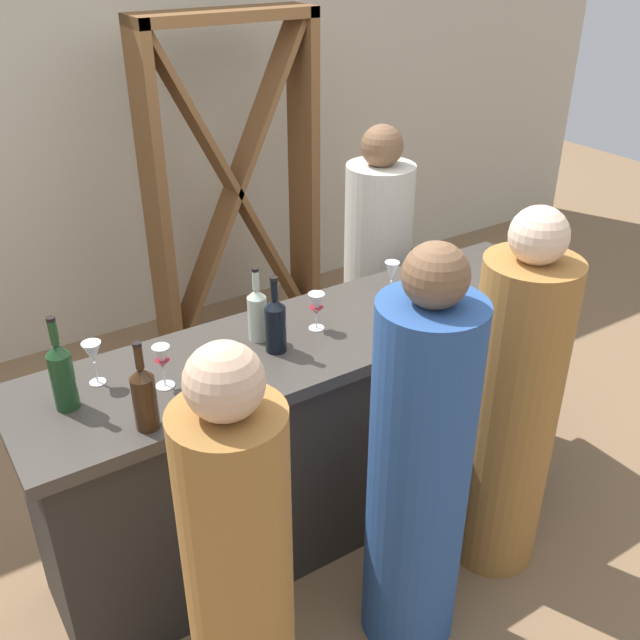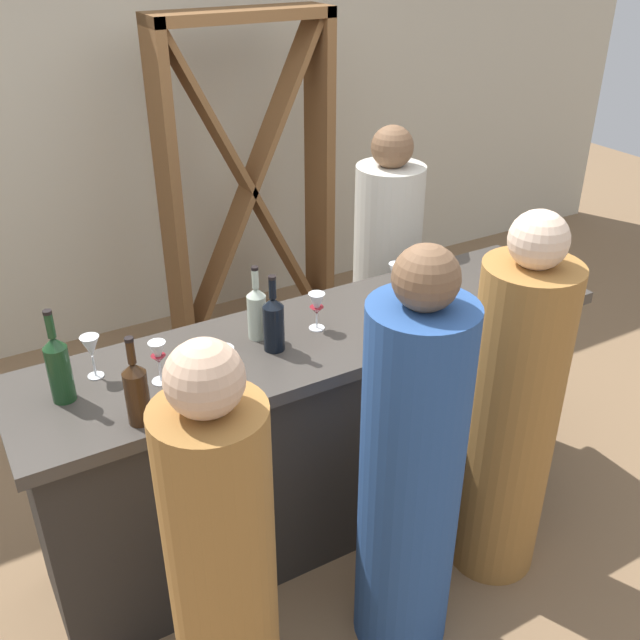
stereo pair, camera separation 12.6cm
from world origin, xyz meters
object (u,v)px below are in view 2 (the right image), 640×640
object	(u,v)px
wine_glass_near_center	(512,266)
wine_bottle_leftmost_olive_green	(59,367)
wine_glass_far_center	(396,275)
person_center_guest	(223,576)
person_server_behind	(385,286)
wine_bottle_center_clear_pale	(257,311)
wine_glass_near_left	(223,361)
wine_rack	(249,189)
person_left_guest	(410,479)
wine_glass_near_right	(158,355)
wine_bottle_second_right_near_black	(274,322)
person_right_guest	(510,418)
wine_glass_far_right	(91,348)
wine_glass_far_left	(317,306)
water_pitcher	(424,283)
wine_bottle_second_left_amber_brown	(137,391)

from	to	relation	value
wine_glass_near_center	wine_bottle_leftmost_olive_green	bearing A→B (deg)	176.82
wine_glass_far_center	person_center_guest	bearing A→B (deg)	-145.67
wine_glass_far_center	person_server_behind	xyz separation A→B (m)	(0.33, 0.53, -0.36)
wine_bottle_center_clear_pale	wine_glass_near_left	bearing A→B (deg)	-132.95
wine_glass_near_left	person_center_guest	size ratio (longest dim) A/B	0.11
person_center_guest	wine_bottle_leftmost_olive_green	bearing A→B (deg)	-2.41
wine_rack	wine_glass_far_center	size ratio (longest dim) A/B	12.38
wine_glass_far_center	person_left_guest	xyz separation A→B (m)	(-0.45, -0.75, -0.35)
wine_glass_near_center	wine_glass_near_right	distance (m)	1.58
wine_bottle_center_clear_pale	wine_bottle_second_right_near_black	world-z (taller)	wine_bottle_second_right_near_black
wine_glass_near_left	person_center_guest	xyz separation A→B (m)	(-0.25, -0.50, -0.39)
person_right_guest	wine_glass_near_left	bearing A→B (deg)	76.06
wine_glass_far_right	wine_glass_near_left	bearing A→B (deg)	-40.89
wine_glass_near_left	person_left_guest	distance (m)	0.74
wine_glass_far_center	wine_glass_far_right	distance (m)	1.26
wine_rack	wine_glass_near_left	bearing A→B (deg)	-117.28
wine_glass_near_left	wine_glass_near_right	xyz separation A→B (m)	(-0.17, 0.16, -0.01)
wine_glass_near_center	person_center_guest	distance (m)	1.81
wine_rack	wine_glass_far_left	xyz separation A→B (m)	(-0.46, -1.62, 0.08)
wine_bottle_second_right_near_black	water_pitcher	size ratio (longest dim) A/B	1.47
wine_bottle_second_right_near_black	water_pitcher	world-z (taller)	wine_bottle_second_right_near_black
wine_glass_near_right	wine_rack	bearing A→B (deg)	56.25
wine_glass_near_left	person_left_guest	size ratio (longest dim) A/B	0.11
wine_glass_far_right	person_server_behind	xyz separation A→B (m)	(1.60, 0.50, -0.37)
wine_glass_far_center	person_right_guest	xyz separation A→B (m)	(0.10, -0.65, -0.36)
wine_bottle_leftmost_olive_green	person_right_guest	world-z (taller)	person_right_guest
wine_glass_near_right	wine_bottle_second_left_amber_brown	bearing A→B (deg)	-125.54
wine_bottle_second_right_near_black	person_center_guest	distance (m)	0.93
wine_bottle_second_left_amber_brown	wine_bottle_second_right_near_black	size ratio (longest dim) A/B	1.03
person_left_guest	person_server_behind	xyz separation A→B (m)	(0.78, 1.28, -0.02)
wine_bottle_center_clear_pale	wine_glass_near_center	size ratio (longest dim) A/B	2.13
wine_glass_far_center	person_server_behind	size ratio (longest dim) A/B	0.10
wine_bottle_second_right_near_black	water_pitcher	xyz separation A→B (m)	(0.70, 0.00, -0.01)
wine_bottle_second_left_amber_brown	person_right_guest	world-z (taller)	person_right_guest
wine_rack	person_right_guest	world-z (taller)	wine_rack
water_pitcher	person_left_guest	world-z (taller)	person_left_guest
wine_rack	person_server_behind	xyz separation A→B (m)	(0.29, -1.03, -0.27)
wine_glass_far_left	person_left_guest	world-z (taller)	person_left_guest
wine_glass_near_center	person_right_guest	xyz separation A→B (m)	(-0.41, -0.49, -0.35)
wine_bottle_center_clear_pale	person_server_behind	distance (m)	1.18
wine_bottle_leftmost_olive_green	person_left_guest	size ratio (longest dim) A/B	0.21
wine_bottle_second_left_amber_brown	wine_glass_near_center	distance (m)	1.72
water_pitcher	wine_rack	bearing A→B (deg)	90.57
wine_glass_near_center	wine_glass_far_left	size ratio (longest dim) A/B	0.91
wine_glass_near_right	water_pitcher	distance (m)	1.14
person_center_guest	wine_glass_near_left	bearing A→B (deg)	-46.69
wine_bottle_second_left_amber_brown	wine_bottle_center_clear_pale	distance (m)	0.63
wine_glass_far_right	person_right_guest	world-z (taller)	person_right_guest
wine_glass_far_center	wine_bottle_leftmost_olive_green	bearing A→B (deg)	-177.72
wine_glass_far_left	wine_glass_near_center	bearing A→B (deg)	-6.04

